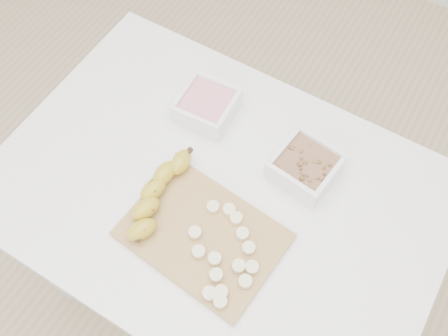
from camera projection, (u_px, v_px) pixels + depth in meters
The scene contains 7 objects.
ground at pixel (220, 285), 1.77m from camera, with size 3.50×3.50×0.00m, color #C6AD89.
table at pixel (218, 209), 1.20m from camera, with size 1.00×0.70×0.75m.
bowl_yogurt at pixel (207, 106), 1.19m from camera, with size 0.14×0.14×0.06m.
bowl_granola at pixel (305, 166), 1.11m from camera, with size 0.15×0.15×0.06m.
cutting_board at pixel (203, 235), 1.06m from camera, with size 0.32×0.23×0.01m, color #AA7F46.
banana at pixel (157, 195), 1.07m from camera, with size 0.06×0.23×0.04m, color gold, non-canonical shape.
banana_slices at pixel (225, 255), 1.02m from camera, with size 0.17×0.21×0.02m.
Camera 1 is at (0.27, -0.42, 1.75)m, focal length 40.00 mm.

